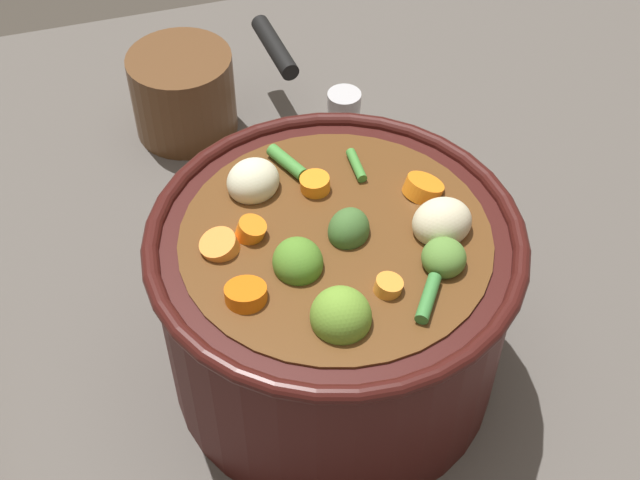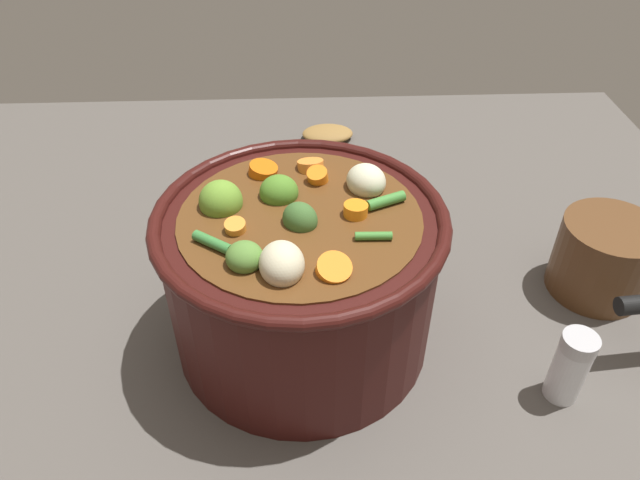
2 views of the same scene
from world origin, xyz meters
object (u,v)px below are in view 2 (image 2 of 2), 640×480
at_px(cooking_pot, 306,275).
at_px(small_saucepan, 609,259).
at_px(salt_shaker, 575,367).
at_px(wooden_spoon, 332,151).

bearing_deg(cooking_pot, small_saucepan, -170.90).
distance_m(cooking_pot, salt_shaker, 0.26).
height_order(wooden_spoon, small_saucepan, small_saucepan).
height_order(cooking_pot, salt_shaker, cooking_pot).
height_order(salt_shaker, small_saucepan, small_saucepan).
bearing_deg(wooden_spoon, cooking_pot, 82.38).
xyz_separation_m(salt_shaker, small_saucepan, (-0.09, -0.14, 0.01)).
xyz_separation_m(cooking_pot, wooden_spoon, (-0.05, -0.35, -0.07)).
bearing_deg(salt_shaker, cooking_pot, -19.53).
bearing_deg(salt_shaker, small_saucepan, -122.75).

